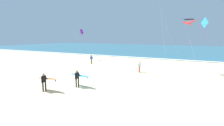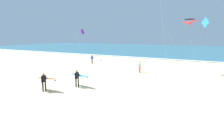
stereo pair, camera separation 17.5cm
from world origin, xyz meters
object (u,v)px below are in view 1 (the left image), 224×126
(surfer_trailing, at_px, (79,76))
(kite_delta_violet_mid, at_px, (82,32))
(bystander_white_top, at_px, (139,67))
(bystander_blue_top, at_px, (91,59))
(kite_arc_charcoal_far, at_px, (189,22))
(surfer_lead, at_px, (46,80))
(kite_diamond_cobalt_near, at_px, (204,24))

(surfer_trailing, height_order, kite_delta_violet_mid, kite_delta_violet_mid)
(surfer_trailing, distance_m, bystander_white_top, 9.89)
(bystander_blue_top, bearing_deg, kite_arc_charcoal_far, -5.51)
(bystander_white_top, bearing_deg, kite_arc_charcoal_far, 19.23)
(surfer_trailing, bearing_deg, surfer_lead, -127.10)
(kite_diamond_cobalt_near, xyz_separation_m, kite_arc_charcoal_far, (-1.78, 1.66, 0.50))
(surfer_lead, xyz_separation_m, kite_diamond_cobalt_near, (12.50, 12.18, 5.26))
(bystander_blue_top, bearing_deg, kite_delta_violet_mid, 143.13)
(surfer_lead, relative_size, bystander_blue_top, 1.57)
(kite_diamond_cobalt_near, bearing_deg, kite_delta_violet_mid, 163.61)
(surfer_lead, height_order, kite_delta_violet_mid, kite_delta_violet_mid)
(kite_arc_charcoal_far, height_order, bystander_blue_top, kite_arc_charcoal_far)
(kite_diamond_cobalt_near, distance_m, kite_arc_charcoal_far, 2.48)
(surfer_lead, bearing_deg, kite_arc_charcoal_far, 52.23)
(surfer_trailing, height_order, kite_diamond_cobalt_near, kite_diamond_cobalt_near)
(surfer_trailing, bearing_deg, kite_delta_violet_mid, 125.53)
(surfer_lead, relative_size, kite_delta_violet_mid, 0.39)
(surfer_lead, relative_size, surfer_trailing, 0.95)
(kite_delta_violet_mid, xyz_separation_m, bystander_white_top, (14.75, -6.90, -5.00))
(surfer_lead, bearing_deg, kite_delta_violet_mid, 117.56)
(bystander_white_top, bearing_deg, bystander_blue_top, 160.96)
(kite_arc_charcoal_far, relative_size, bystander_blue_top, 4.51)
(kite_arc_charcoal_far, xyz_separation_m, bystander_white_top, (-5.75, -2.00, -5.99))
(surfer_lead, height_order, bystander_blue_top, surfer_lead)
(kite_delta_violet_mid, height_order, kite_arc_charcoal_far, kite_arc_charcoal_far)
(surfer_trailing, distance_m, kite_arc_charcoal_far, 15.54)
(kite_diamond_cobalt_near, relative_size, bystander_blue_top, 4.49)
(kite_delta_violet_mid, bearing_deg, kite_arc_charcoal_far, -13.43)
(surfer_trailing, relative_size, kite_delta_violet_mid, 0.41)
(kite_arc_charcoal_far, xyz_separation_m, bystander_blue_top, (-16.03, 1.55, -5.99))
(kite_delta_violet_mid, distance_m, bystander_white_top, 17.04)
(surfer_lead, bearing_deg, kite_diamond_cobalt_near, 44.25)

